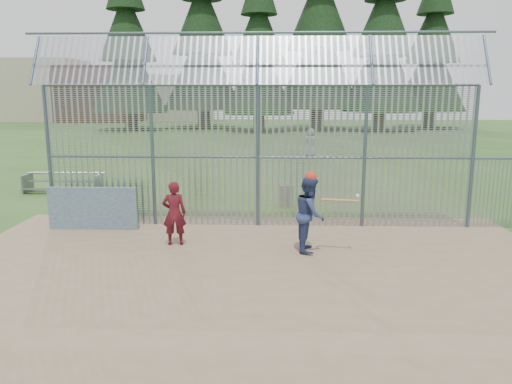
{
  "coord_description": "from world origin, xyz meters",
  "views": [
    {
      "loc": [
        0.43,
        -10.5,
        3.82
      ],
      "look_at": [
        0.0,
        2.0,
        1.3
      ],
      "focal_mm": 35.0,
      "sensor_mm": 36.0,
      "label": 1
    }
  ],
  "objects_px": {
    "dugout_wall": "(93,208)",
    "bleacher": "(63,182)",
    "batter": "(310,214)",
    "trash_can": "(286,196)",
    "onlooker": "(174,213)"
  },
  "relations": [
    {
      "from": "dugout_wall",
      "to": "bleacher",
      "type": "relative_size",
      "value": 0.83
    },
    {
      "from": "onlooker",
      "to": "trash_can",
      "type": "distance_m",
      "value": 5.3
    },
    {
      "from": "trash_can",
      "to": "bleacher",
      "type": "distance_m",
      "value": 8.8
    },
    {
      "from": "dugout_wall",
      "to": "trash_can",
      "type": "bearing_deg",
      "value": 29.3
    },
    {
      "from": "onlooker",
      "to": "trash_can",
      "type": "relative_size",
      "value": 1.98
    },
    {
      "from": "onlooker",
      "to": "bleacher",
      "type": "relative_size",
      "value": 0.54
    },
    {
      "from": "batter",
      "to": "onlooker",
      "type": "height_order",
      "value": "batter"
    },
    {
      "from": "dugout_wall",
      "to": "batter",
      "type": "xyz_separation_m",
      "value": [
        5.93,
        -1.7,
        0.31
      ]
    },
    {
      "from": "dugout_wall",
      "to": "batter",
      "type": "height_order",
      "value": "batter"
    },
    {
      "from": "batter",
      "to": "onlooker",
      "type": "distance_m",
      "value": 3.39
    },
    {
      "from": "onlooker",
      "to": "bleacher",
      "type": "xyz_separation_m",
      "value": [
        -5.62,
        6.58,
        -0.42
      ]
    },
    {
      "from": "dugout_wall",
      "to": "trash_can",
      "type": "xyz_separation_m",
      "value": [
        5.46,
        3.07,
        -0.24
      ]
    },
    {
      "from": "batter",
      "to": "bleacher",
      "type": "relative_size",
      "value": 0.61
    },
    {
      "from": "bleacher",
      "to": "dugout_wall",
      "type": "bearing_deg",
      "value": -59.68
    },
    {
      "from": "dugout_wall",
      "to": "batter",
      "type": "bearing_deg",
      "value": -16.03
    }
  ]
}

